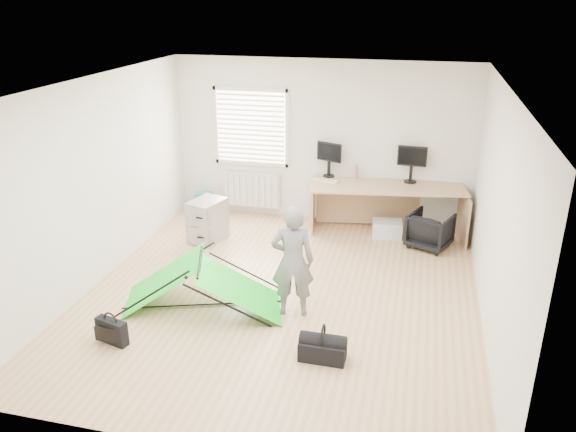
% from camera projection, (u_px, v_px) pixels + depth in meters
% --- Properties ---
extents(ground, '(5.50, 5.50, 0.00)m').
position_uv_depth(ground, '(281.00, 295.00, 7.32)').
color(ground, tan).
rests_on(ground, ground).
extents(back_wall, '(5.00, 0.02, 2.70)m').
position_uv_depth(back_wall, '(321.00, 142.00, 9.29)').
color(back_wall, silver).
rests_on(back_wall, ground).
extents(window, '(1.20, 0.06, 1.20)m').
position_uv_depth(window, '(251.00, 127.00, 9.45)').
color(window, silver).
rests_on(window, back_wall).
extents(radiator, '(1.00, 0.12, 0.60)m').
position_uv_depth(radiator, '(252.00, 190.00, 9.82)').
color(radiator, silver).
rests_on(radiator, back_wall).
extents(desk, '(2.51, 1.13, 0.83)m').
position_uv_depth(desk, '(386.00, 210.00, 9.00)').
color(desk, tan).
rests_on(desk, ground).
extents(filing_cabinet, '(0.57, 0.67, 0.66)m').
position_uv_depth(filing_cabinet, '(208.00, 220.00, 8.81)').
color(filing_cabinet, '#96989B').
rests_on(filing_cabinet, ground).
extents(monitor_left, '(0.45, 0.25, 0.42)m').
position_uv_depth(monitor_left, '(329.00, 164.00, 9.22)').
color(monitor_left, black).
rests_on(monitor_left, desk).
extents(monitor_right, '(0.46, 0.12, 0.44)m').
position_uv_depth(monitor_right, '(411.00, 169.00, 8.93)').
color(monitor_right, black).
rests_on(monitor_right, desk).
extents(keyboard, '(0.44, 0.21, 0.02)m').
position_uv_depth(keyboard, '(325.00, 181.00, 9.05)').
color(keyboard, beige).
rests_on(keyboard, desk).
extents(thermos, '(0.08, 0.08, 0.23)m').
position_uv_depth(thermos, '(356.00, 172.00, 9.16)').
color(thermos, '#BE6A6F').
rests_on(thermos, desk).
extents(office_chair, '(0.77, 0.78, 0.55)m').
position_uv_depth(office_chair, '(430.00, 230.00, 8.59)').
color(office_chair, black).
rests_on(office_chair, ground).
extents(person, '(0.58, 0.44, 1.41)m').
position_uv_depth(person, '(293.00, 261.00, 6.64)').
color(person, slate).
rests_on(person, ground).
extents(kite, '(2.17, 1.46, 0.62)m').
position_uv_depth(kite, '(201.00, 284.00, 6.94)').
color(kite, '#13D121').
rests_on(kite, ground).
extents(storage_crate, '(0.50, 0.38, 0.26)m').
position_uv_depth(storage_crate, '(387.00, 229.00, 9.02)').
color(storage_crate, silver).
rests_on(storage_crate, ground).
extents(tote_bag, '(0.36, 0.24, 0.39)m').
position_uv_depth(tote_bag, '(204.00, 203.00, 9.93)').
color(tote_bag, teal).
rests_on(tote_bag, ground).
extents(laptop_bag, '(0.40, 0.21, 0.29)m').
position_uv_depth(laptop_bag, '(112.00, 331.00, 6.27)').
color(laptop_bag, black).
rests_on(laptop_bag, ground).
extents(white_box, '(0.13, 0.13, 0.10)m').
position_uv_depth(white_box, '(214.00, 282.00, 7.53)').
color(white_box, silver).
rests_on(white_box, ground).
extents(duffel_bag, '(0.50, 0.26, 0.22)m').
position_uv_depth(duffel_bag, '(323.00, 350.00, 6.00)').
color(duffel_bag, black).
rests_on(duffel_bag, ground).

